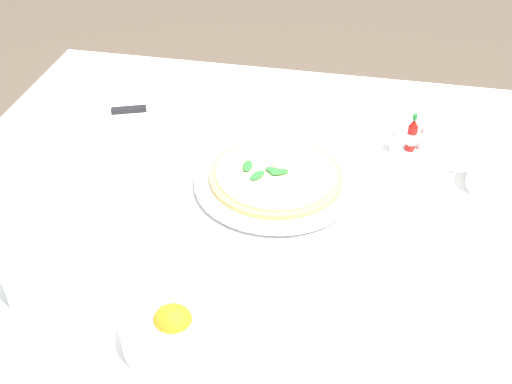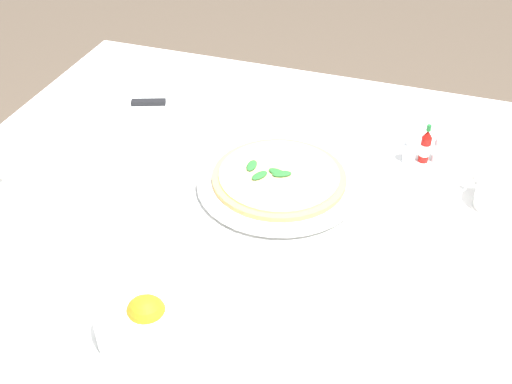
% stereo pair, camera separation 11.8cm
% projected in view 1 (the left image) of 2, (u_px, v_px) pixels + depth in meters
% --- Properties ---
extents(dining_table, '(1.16, 1.16, 0.75)m').
position_uv_depth(dining_table, '(236.00, 269.00, 1.23)').
color(dining_table, white).
rests_on(dining_table, ground_plane).
extents(pizza_plate, '(0.31, 0.31, 0.02)m').
position_uv_depth(pizza_plate, '(276.00, 181.00, 1.22)').
color(pizza_plate, white).
rests_on(pizza_plate, dining_table).
extents(pizza, '(0.25, 0.25, 0.02)m').
position_uv_depth(pizza, '(276.00, 175.00, 1.21)').
color(pizza, '#DBAD60').
rests_on(pizza, pizza_plate).
extents(coffee_cup_near_right, '(0.13, 0.13, 0.07)m').
position_uv_depth(coffee_cup_near_right, '(4.00, 181.00, 1.19)').
color(coffee_cup_near_right, white).
rests_on(coffee_cup_near_right, dining_table).
extents(coffee_cup_right_edge, '(0.13, 0.13, 0.07)m').
position_uv_depth(coffee_cup_right_edge, '(488.00, 177.00, 1.20)').
color(coffee_cup_right_edge, white).
rests_on(coffee_cup_right_edge, dining_table).
extents(water_glass_back_corner, '(0.07, 0.07, 0.12)m').
position_uv_depth(water_glass_back_corner, '(26.00, 274.00, 0.97)').
color(water_glass_back_corner, white).
rests_on(water_glass_back_corner, dining_table).
extents(napkin_folded, '(0.25, 0.19, 0.02)m').
position_uv_depth(napkin_folded, '(108.00, 117.00, 1.40)').
color(napkin_folded, white).
rests_on(napkin_folded, dining_table).
extents(dinner_knife, '(0.19, 0.09, 0.01)m').
position_uv_depth(dinner_knife, '(105.00, 112.00, 1.40)').
color(dinner_knife, silver).
rests_on(dinner_knife, napkin_folded).
extents(citrus_bowl, '(0.15, 0.15, 0.06)m').
position_uv_depth(citrus_bowl, '(174.00, 328.00, 0.92)').
color(citrus_bowl, white).
rests_on(citrus_bowl, dining_table).
extents(hot_sauce_bottle, '(0.02, 0.02, 0.08)m').
position_uv_depth(hot_sauce_bottle, '(412.00, 135.00, 1.30)').
color(hot_sauce_bottle, '#B7140F').
rests_on(hot_sauce_bottle, dining_table).
extents(salt_shaker, '(0.03, 0.03, 0.06)m').
position_uv_depth(salt_shaker, '(397.00, 140.00, 1.30)').
color(salt_shaker, white).
rests_on(salt_shaker, dining_table).
extents(pepper_shaker, '(0.03, 0.03, 0.06)m').
position_uv_depth(pepper_shaker, '(425.00, 138.00, 1.31)').
color(pepper_shaker, white).
rests_on(pepper_shaker, dining_table).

